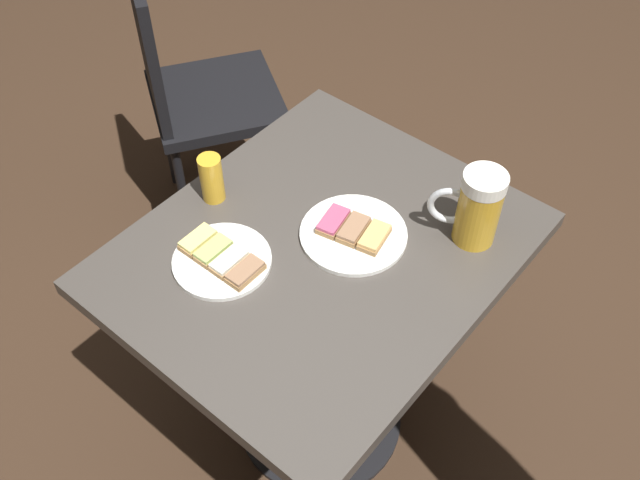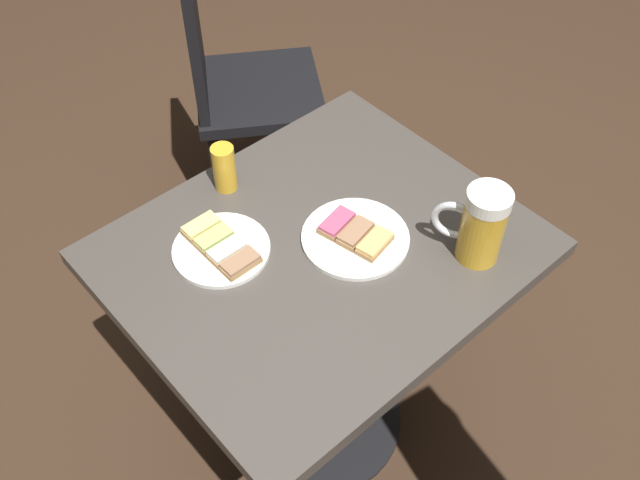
{
  "view_description": "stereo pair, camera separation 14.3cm",
  "coord_description": "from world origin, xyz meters",
  "px_view_note": "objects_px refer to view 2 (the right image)",
  "views": [
    {
      "loc": [
        0.73,
        0.61,
        1.81
      ],
      "look_at": [
        0.0,
        0.0,
        0.74
      ],
      "focal_mm": 40.59,
      "sensor_mm": 36.0,
      "label": 1
    },
    {
      "loc": [
        0.63,
        0.72,
        1.81
      ],
      "look_at": [
        0.0,
        0.0,
        0.74
      ],
      "focal_mm": 40.59,
      "sensor_mm": 36.0,
      "label": 2
    }
  ],
  "objects_px": {
    "plate_near": "(355,236)",
    "beer_mug": "(480,225)",
    "plate_far": "(221,248)",
    "cafe_chair": "(235,77)",
    "beer_glass_small": "(224,168)"
  },
  "relations": [
    {
      "from": "plate_near",
      "to": "beer_mug",
      "type": "relative_size",
      "value": 1.3
    },
    {
      "from": "plate_far",
      "to": "beer_mug",
      "type": "bearing_deg",
      "value": 137.72
    },
    {
      "from": "beer_mug",
      "to": "cafe_chair",
      "type": "relative_size",
      "value": 0.19
    },
    {
      "from": "cafe_chair",
      "to": "plate_far",
      "type": "bearing_deg",
      "value": -4.89
    },
    {
      "from": "plate_near",
      "to": "cafe_chair",
      "type": "height_order",
      "value": "cafe_chair"
    },
    {
      "from": "plate_near",
      "to": "plate_far",
      "type": "bearing_deg",
      "value": -34.96
    },
    {
      "from": "beer_glass_small",
      "to": "plate_near",
      "type": "bearing_deg",
      "value": 109.05
    },
    {
      "from": "beer_mug",
      "to": "cafe_chair",
      "type": "xyz_separation_m",
      "value": [
        -0.17,
        -1.03,
        -0.29
      ]
    },
    {
      "from": "plate_far",
      "to": "beer_mug",
      "type": "height_order",
      "value": "beer_mug"
    },
    {
      "from": "plate_far",
      "to": "beer_glass_small",
      "type": "height_order",
      "value": "beer_glass_small"
    },
    {
      "from": "plate_near",
      "to": "beer_glass_small",
      "type": "bearing_deg",
      "value": -70.95
    },
    {
      "from": "plate_near",
      "to": "plate_far",
      "type": "distance_m",
      "value": 0.27
    },
    {
      "from": "beer_mug",
      "to": "plate_far",
      "type": "bearing_deg",
      "value": -42.28
    },
    {
      "from": "beer_mug",
      "to": "cafe_chair",
      "type": "height_order",
      "value": "beer_mug"
    },
    {
      "from": "beer_glass_small",
      "to": "cafe_chair",
      "type": "xyz_separation_m",
      "value": [
        -0.42,
        -0.55,
        -0.26
      ]
    }
  ]
}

